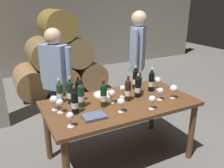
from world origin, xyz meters
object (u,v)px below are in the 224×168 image
object	(u,v)px
wine_bottle_10	(151,81)
sommelier_presenting	(138,57)
wine_bottle_0	(78,91)
wine_bottle_5	(75,102)
wine_glass_4	(152,100)
wine_glass_3	(60,103)
wine_glass_1	(174,89)
wine_glass_5	(160,91)
wine_glass_6	(157,81)
wine_glass_8	(112,94)
wine_glass_9	(54,100)
wine_glass_0	(70,117)
wine_bottle_9	(81,95)
wine_bottle_7	(138,87)
wine_glass_7	(121,102)
wine_bottle_6	(70,92)
serving_plate	(103,94)
taster_seated_left	(56,77)
wine_bottle_1	(104,95)
dining_table	(120,109)
wine_bottle_3	(139,84)
wine_bottle_4	(128,90)
tasting_notebook	(94,116)
wine_glass_2	(123,89)
wine_bottle_2	(60,92)
wine_bottle_8	(135,79)

from	to	relation	value
wine_bottle_10	sommelier_presenting	bearing A→B (deg)	72.27
wine_bottle_0	wine_bottle_5	size ratio (longest dim) A/B	1.06
wine_bottle_0	wine_glass_4	distance (m)	0.82
wine_bottle_10	wine_glass_3	distance (m)	1.19
wine_glass_1	wine_glass_5	distance (m)	0.17
wine_glass_4	wine_glass_6	bearing A→B (deg)	47.13
wine_glass_5	wine_glass_8	world-z (taller)	wine_glass_8
wine_bottle_5	wine_glass_9	size ratio (longest dim) A/B	1.84
wine_glass_0	wine_bottle_9	bearing A→B (deg)	56.55
wine_bottle_7	wine_bottle_10	distance (m)	0.27
wine_glass_0	wine_glass_7	distance (m)	0.55
wine_bottle_6	serving_plate	world-z (taller)	wine_bottle_6
wine_bottle_0	taster_seated_left	size ratio (longest dim) A/B	0.20
wine_glass_7	wine_bottle_9	bearing A→B (deg)	135.30
wine_bottle_1	sommelier_presenting	bearing A→B (deg)	39.55
wine_bottle_10	wine_glass_6	world-z (taller)	wine_bottle_10
sommelier_presenting	wine_bottle_0	bearing A→B (deg)	-154.84
serving_plate	wine_glass_8	bearing A→B (deg)	-93.28
wine_glass_5	wine_bottle_10	bearing A→B (deg)	73.95
wine_bottle_1	taster_seated_left	size ratio (longest dim) A/B	0.20
wine_bottle_5	wine_bottle_0	bearing A→B (deg)	63.08
dining_table	wine_glass_5	world-z (taller)	wine_glass_5
wine_bottle_3	wine_bottle_0	bearing A→B (deg)	171.84
wine_bottle_10	wine_glass_3	xyz separation A→B (m)	(-1.19, -0.07, -0.03)
wine_bottle_5	wine_glass_5	distance (m)	0.99
wine_bottle_0	wine_bottle_4	world-z (taller)	wine_bottle_0
wine_bottle_6	tasting_notebook	distance (m)	0.47
wine_glass_5	wine_glass_7	size ratio (longest dim) A/B	0.97
wine_bottle_1	wine_glass_2	world-z (taller)	wine_bottle_1
wine_glass_4	tasting_notebook	size ratio (longest dim) A/B	0.68
wine_bottle_2	tasting_notebook	world-z (taller)	wine_bottle_2
wine_bottle_10	wine_glass_4	distance (m)	0.53
wine_glass_8	sommelier_presenting	bearing A→B (deg)	41.99
wine_bottle_4	wine_bottle_7	bearing A→B (deg)	13.64
wine_bottle_2	wine_glass_3	world-z (taller)	wine_bottle_2
wine_bottle_0	wine_glass_6	size ratio (longest dim) A/B	1.89
wine_glass_4	wine_glass_0	bearing A→B (deg)	177.40
wine_bottle_3	wine_bottle_8	size ratio (longest dim) A/B	0.90
wine_glass_3	wine_glass_9	bearing A→B (deg)	113.43
wine_glass_3	serving_plate	size ratio (longest dim) A/B	0.62
wine_bottle_3	wine_glass_8	size ratio (longest dim) A/B	1.74
wine_glass_1	wine_glass_2	size ratio (longest dim) A/B	1.15
wine_glass_3	wine_glass_1	bearing A→B (deg)	-10.61
wine_bottle_0	wine_bottle_8	distance (m)	0.80
wine_bottle_5	wine_glass_8	distance (m)	0.45
wine_bottle_2	wine_glass_9	bearing A→B (deg)	-123.56
wine_bottle_7	wine_glass_6	world-z (taller)	wine_bottle_7
wine_bottle_3	wine_glass_9	xyz separation A→B (m)	(-1.04, 0.02, -0.01)
wine_bottle_9	wine_glass_9	xyz separation A→B (m)	(-0.28, 0.05, -0.02)
wine_bottle_10	sommelier_presenting	world-z (taller)	sommelier_presenting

